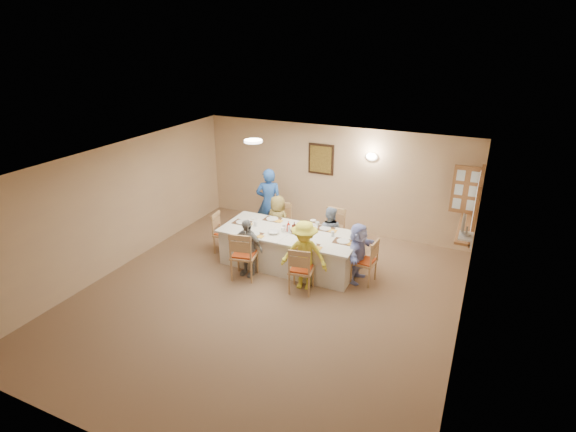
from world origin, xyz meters
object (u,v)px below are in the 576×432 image
at_px(serving_hatch, 477,204).
at_px(chair_front_right, 301,269).
at_px(chair_right_end, 364,261).
at_px(diner_front_right, 304,255).
at_px(desk_fan, 465,227).
at_px(diner_back_left, 278,222).
at_px(diner_right_end, 358,253).
at_px(chair_left_end, 225,233).
at_px(chair_back_left, 280,225).
at_px(diner_front_left, 247,248).
at_px(diner_back_right, 329,233).
at_px(condiment_ketchup, 288,226).
at_px(chair_front_left, 244,254).
at_px(caregiver, 269,203).
at_px(chair_back_right, 331,233).
at_px(dining_table, 290,249).

relative_size(serving_hatch, chair_front_right, 1.62).
distance_m(chair_right_end, diner_front_right, 1.19).
height_order(desk_fan, diner_back_left, desk_fan).
bearing_deg(diner_right_end, chair_left_end, 93.75).
distance_m(chair_back_left, diner_back_left, 0.17).
distance_m(chair_left_end, diner_front_left, 1.18).
bearing_deg(diner_back_left, chair_front_right, 137.79).
distance_m(diner_back_right, diner_right_end, 1.07).
xyz_separation_m(serving_hatch, diner_right_end, (-1.91, -1.09, -0.91)).
distance_m(desk_fan, condiment_ketchup, 3.33).
bearing_deg(chair_right_end, diner_front_right, -48.72).
bearing_deg(chair_left_end, chair_front_left, -138.55).
relative_size(serving_hatch, caregiver, 0.92).
bearing_deg(condiment_ketchup, chair_front_right, -51.74).
bearing_deg(chair_left_end, condiment_ketchup, -98.65).
bearing_deg(chair_back_right, condiment_ketchup, -124.19).
distance_m(dining_table, diner_back_right, 0.93).
bearing_deg(chair_right_end, diner_front_left, -66.77).
height_order(chair_front_left, caregiver, caregiver).
bearing_deg(diner_back_right, condiment_ketchup, 43.94).
height_order(serving_hatch, condiment_ketchup, serving_hatch).
bearing_deg(dining_table, diner_back_left, 131.42).
xyz_separation_m(chair_front_right, diner_front_right, (0.00, 0.12, 0.21)).
height_order(chair_left_end, diner_back_left, diner_back_left).
bearing_deg(serving_hatch, diner_back_left, -174.05).
bearing_deg(serving_hatch, diner_front_left, -155.76).
height_order(diner_back_right, caregiver, caregiver).
bearing_deg(dining_table, chair_right_end, 0.00).
bearing_deg(diner_back_left, chair_back_right, -165.53).
xyz_separation_m(serving_hatch, diner_back_right, (-2.73, -0.41, -0.93)).
height_order(serving_hatch, dining_table, serving_hatch).
height_order(desk_fan, chair_right_end, desk_fan).
xyz_separation_m(serving_hatch, caregiver, (-4.38, 0.06, -0.68)).
distance_m(chair_left_end, chair_right_end, 3.10).
xyz_separation_m(chair_left_end, caregiver, (0.50, 1.15, 0.37)).
height_order(diner_front_left, diner_front_right, diner_front_right).
distance_m(desk_fan, diner_back_right, 2.95).
bearing_deg(diner_right_end, caregiver, 68.78).
distance_m(chair_front_right, condiment_ketchup, 1.09).
bearing_deg(chair_right_end, diner_back_left, -101.87).
relative_size(dining_table, chair_back_right, 2.74).
xyz_separation_m(chair_front_right, condiment_ketchup, (-0.63, 0.79, 0.41)).
relative_size(desk_fan, diner_back_left, 0.25).
bearing_deg(dining_table, chair_front_right, -53.13).
bearing_deg(serving_hatch, chair_right_end, -148.53).
bearing_deg(caregiver, diner_front_right, 111.85).
distance_m(serving_hatch, chair_left_end, 5.11).
height_order(chair_back_right, diner_back_left, diner_back_left).
relative_size(diner_front_left, diner_front_right, 0.87).
height_order(chair_back_left, diner_right_end, diner_right_end).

